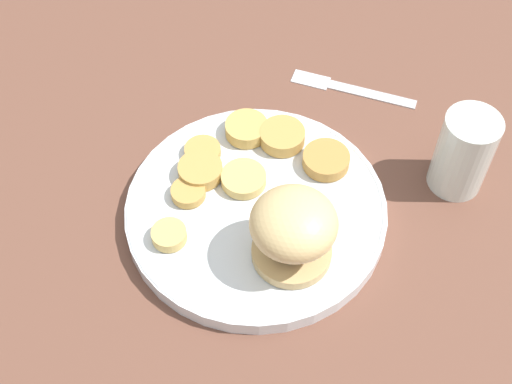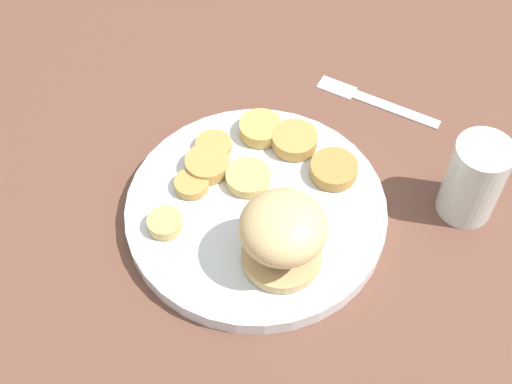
# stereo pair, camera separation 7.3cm
# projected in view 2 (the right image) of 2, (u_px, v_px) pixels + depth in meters

# --- Properties ---
(ground_plane) EXTENTS (4.00, 4.00, 0.00)m
(ground_plane) POSITION_uv_depth(u_px,v_px,m) (256.00, 216.00, 0.82)
(ground_plane) COLOR brown
(dinner_plate) EXTENTS (0.30, 0.30, 0.02)m
(dinner_plate) POSITION_uv_depth(u_px,v_px,m) (256.00, 210.00, 0.81)
(dinner_plate) COLOR white
(dinner_plate) RESTS_ON ground_plane
(sandwich) EXTENTS (0.10, 0.09, 0.09)m
(sandwich) POSITION_uv_depth(u_px,v_px,m) (283.00, 234.00, 0.72)
(sandwich) COLOR tan
(sandwich) RESTS_ON dinner_plate
(potato_round_0) EXTENTS (0.05, 0.05, 0.02)m
(potato_round_0) POSITION_uv_depth(u_px,v_px,m) (207.00, 164.00, 0.83)
(potato_round_0) COLOR tan
(potato_round_0) RESTS_ON dinner_plate
(potato_round_1) EXTENTS (0.04, 0.04, 0.01)m
(potato_round_1) POSITION_uv_depth(u_px,v_px,m) (165.00, 223.00, 0.78)
(potato_round_1) COLOR #DBB766
(potato_round_1) RESTS_ON dinner_plate
(potato_round_2) EXTENTS (0.06, 0.06, 0.02)m
(potato_round_2) POSITION_uv_depth(u_px,v_px,m) (334.00, 169.00, 0.82)
(potato_round_2) COLOR #BC8942
(potato_round_2) RESTS_ON dinner_plate
(potato_round_3) EXTENTS (0.05, 0.05, 0.02)m
(potato_round_3) POSITION_uv_depth(u_px,v_px,m) (295.00, 140.00, 0.85)
(potato_round_3) COLOR tan
(potato_round_3) RESTS_ON dinner_plate
(potato_round_4) EXTENTS (0.05, 0.05, 0.01)m
(potato_round_4) POSITION_uv_depth(u_px,v_px,m) (248.00, 177.00, 0.82)
(potato_round_4) COLOR #DBB766
(potato_round_4) RESTS_ON dinner_plate
(potato_round_5) EXTENTS (0.04, 0.04, 0.01)m
(potato_round_5) POSITION_uv_depth(u_px,v_px,m) (190.00, 187.00, 0.81)
(potato_round_5) COLOR tan
(potato_round_5) RESTS_ON dinner_plate
(potato_round_6) EXTENTS (0.04, 0.04, 0.01)m
(potato_round_6) POSITION_uv_depth(u_px,v_px,m) (214.00, 145.00, 0.85)
(potato_round_6) COLOR tan
(potato_round_6) RESTS_ON dinner_plate
(potato_round_7) EXTENTS (0.05, 0.05, 0.02)m
(potato_round_7) POSITION_uv_depth(u_px,v_px,m) (261.00, 128.00, 0.86)
(potato_round_7) COLOR tan
(potato_round_7) RESTS_ON dinner_plate
(fork) EXTENTS (0.05, 0.17, 0.00)m
(fork) POSITION_uv_depth(u_px,v_px,m) (376.00, 101.00, 0.93)
(fork) COLOR silver
(fork) RESTS_ON ground_plane
(drinking_glass) EXTENTS (0.06, 0.06, 0.11)m
(drinking_glass) POSITION_uv_depth(u_px,v_px,m) (474.00, 179.00, 0.79)
(drinking_glass) COLOR silver
(drinking_glass) RESTS_ON ground_plane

